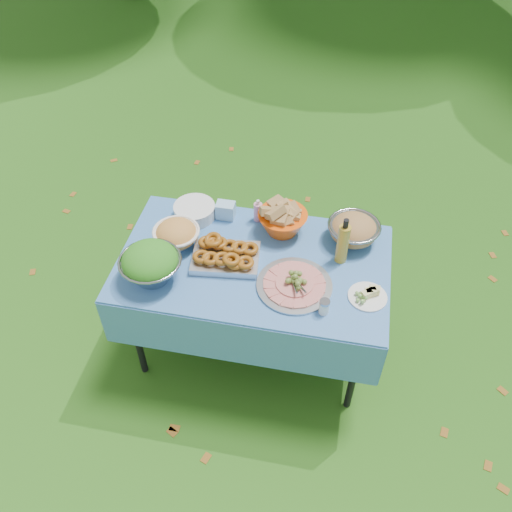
{
  "coord_description": "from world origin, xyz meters",
  "views": [
    {
      "loc": [
        0.41,
        -2.0,
        2.87
      ],
      "look_at": [
        0.01,
        0.0,
        0.81
      ],
      "focal_mm": 38.0,
      "sensor_mm": 36.0,
      "label": 1
    }
  ],
  "objects_px": {
    "bread_bowl": "(283,218)",
    "charcuterie_platter": "(295,280)",
    "oil_bottle": "(343,241)",
    "salad_bowl": "(150,264)",
    "pasta_bowl_steel": "(354,230)",
    "picnic_table": "(254,306)",
    "plate_stack": "(195,211)"
  },
  "relations": [
    {
      "from": "pasta_bowl_steel",
      "to": "salad_bowl",
      "type": "bearing_deg",
      "value": -154.0
    },
    {
      "from": "bread_bowl",
      "to": "pasta_bowl_steel",
      "type": "bearing_deg",
      "value": 0.06
    },
    {
      "from": "salad_bowl",
      "to": "oil_bottle",
      "type": "xyz_separation_m",
      "value": [
        0.96,
        0.32,
        0.04
      ]
    },
    {
      "from": "salad_bowl",
      "to": "pasta_bowl_steel",
      "type": "xyz_separation_m",
      "value": [
        1.01,
        0.49,
        -0.03
      ]
    },
    {
      "from": "plate_stack",
      "to": "oil_bottle",
      "type": "distance_m",
      "value": 0.9
    },
    {
      "from": "picnic_table",
      "to": "plate_stack",
      "type": "height_order",
      "value": "plate_stack"
    },
    {
      "from": "charcuterie_platter",
      "to": "bread_bowl",
      "type": "bearing_deg",
      "value": 107.67
    },
    {
      "from": "bread_bowl",
      "to": "salad_bowl",
      "type": "bearing_deg",
      "value": -141.09
    },
    {
      "from": "pasta_bowl_steel",
      "to": "charcuterie_platter",
      "type": "bearing_deg",
      "value": -123.35
    },
    {
      "from": "plate_stack",
      "to": "pasta_bowl_steel",
      "type": "height_order",
      "value": "pasta_bowl_steel"
    },
    {
      "from": "plate_stack",
      "to": "salad_bowl",
      "type": "bearing_deg",
      "value": -99.4
    },
    {
      "from": "bread_bowl",
      "to": "charcuterie_platter",
      "type": "relative_size",
      "value": 0.71
    },
    {
      "from": "pasta_bowl_steel",
      "to": "oil_bottle",
      "type": "xyz_separation_m",
      "value": [
        -0.05,
        -0.17,
        0.07
      ]
    },
    {
      "from": "pasta_bowl_steel",
      "to": "plate_stack",
      "type": "bearing_deg",
      "value": 178.58
    },
    {
      "from": "picnic_table",
      "to": "plate_stack",
      "type": "relative_size",
      "value": 6.01
    },
    {
      "from": "salad_bowl",
      "to": "charcuterie_platter",
      "type": "xyz_separation_m",
      "value": [
        0.74,
        0.08,
        -0.06
      ]
    },
    {
      "from": "bread_bowl",
      "to": "pasta_bowl_steel",
      "type": "distance_m",
      "value": 0.4
    },
    {
      "from": "picnic_table",
      "to": "oil_bottle",
      "type": "height_order",
      "value": "oil_bottle"
    },
    {
      "from": "picnic_table",
      "to": "salad_bowl",
      "type": "xyz_separation_m",
      "value": [
        -0.5,
        -0.22,
        0.49
      ]
    },
    {
      "from": "oil_bottle",
      "to": "pasta_bowl_steel",
      "type": "bearing_deg",
      "value": 73.35
    },
    {
      "from": "pasta_bowl_steel",
      "to": "charcuterie_platter",
      "type": "xyz_separation_m",
      "value": [
        -0.27,
        -0.41,
        -0.03
      ]
    },
    {
      "from": "bread_bowl",
      "to": "plate_stack",
      "type": "bearing_deg",
      "value": 177.45
    },
    {
      "from": "plate_stack",
      "to": "bread_bowl",
      "type": "relative_size",
      "value": 0.86
    },
    {
      "from": "charcuterie_platter",
      "to": "oil_bottle",
      "type": "distance_m",
      "value": 0.34
    },
    {
      "from": "salad_bowl",
      "to": "oil_bottle",
      "type": "bearing_deg",
      "value": 18.48
    },
    {
      "from": "bread_bowl",
      "to": "oil_bottle",
      "type": "height_order",
      "value": "oil_bottle"
    },
    {
      "from": "salad_bowl",
      "to": "bread_bowl",
      "type": "bearing_deg",
      "value": 38.91
    },
    {
      "from": "plate_stack",
      "to": "pasta_bowl_steel",
      "type": "distance_m",
      "value": 0.92
    },
    {
      "from": "plate_stack",
      "to": "bread_bowl",
      "type": "bearing_deg",
      "value": -2.55
    },
    {
      "from": "salad_bowl",
      "to": "oil_bottle",
      "type": "relative_size",
      "value": 1.1
    },
    {
      "from": "picnic_table",
      "to": "bread_bowl",
      "type": "height_order",
      "value": "bread_bowl"
    },
    {
      "from": "picnic_table",
      "to": "charcuterie_platter",
      "type": "xyz_separation_m",
      "value": [
        0.24,
        -0.13,
        0.43
      ]
    }
  ]
}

